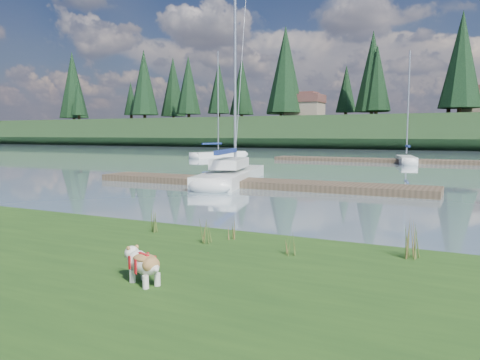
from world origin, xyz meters
The scene contains 22 objects.
ground centered at (0.00, 30.00, 0.00)m, with size 200.00×200.00×0.00m, color #7C95A3.
bank centered at (0.00, -6.00, 0.17)m, with size 60.00×9.00×0.35m, color #264817.
ridge centered at (0.00, 73.00, 2.50)m, with size 200.00×20.00×5.00m, color #1D3419.
bulldog centered at (0.99, -5.21, 0.64)m, with size 0.79×0.52×0.47m.
sailboat_main centered at (-5.87, 10.99, 0.42)m, with size 4.16×9.59×13.51m.
dock_near centered at (-4.00, 9.00, 0.15)m, with size 16.00×2.00×0.30m, color #4C3D2C.
dock_far centered at (2.00, 30.00, 0.15)m, with size 26.00×2.20×0.30m, color #4C3D2C.
sailboat_bg_0 centered at (-17.57, 31.29, 0.32)m, with size 3.61×7.29×10.54m.
sailboat_bg_2 centered at (0.12, 29.82, 0.34)m, with size 2.42×5.93×9.00m.
weed_0 centered at (0.53, -2.78, 0.60)m, with size 0.17×0.14×0.60m.
weed_1 centered at (0.84, -2.27, 0.53)m, with size 0.17×0.14×0.43m.
weed_2 centered at (4.12, -2.22, 0.63)m, with size 0.17×0.14×0.68m.
weed_3 centered at (-0.88, -2.44, 0.59)m, with size 0.17×0.14×0.58m.
weed_4 centered at (2.24, -2.90, 0.53)m, with size 0.17×0.14×0.44m.
weed_5 centered at (4.12, -2.14, 0.61)m, with size 0.17×0.14×0.63m.
mud_lip centered at (0.00, -1.60, 0.07)m, with size 60.00×0.50×0.14m, color #33281C.
conifer_0 centered at (-55.00, 67.00, 12.64)m, with size 5.72×5.72×14.15m.
conifer_1 centered at (-40.00, 71.00, 11.28)m, with size 4.40×4.40×11.30m.
conifer_2 centered at (-25.00, 68.00, 13.54)m, with size 6.60×6.60×16.05m.
conifer_3 centered at (-10.00, 72.00, 11.74)m, with size 4.84×4.84×12.25m.
conifer_4 centered at (3.00, 66.00, 13.09)m, with size 6.16×6.16×15.10m.
house_0 centered at (-22.00, 70.00, 7.31)m, with size 6.30×5.30×4.65m.
Camera 1 is at (4.93, -10.19, 2.39)m, focal length 35.00 mm.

